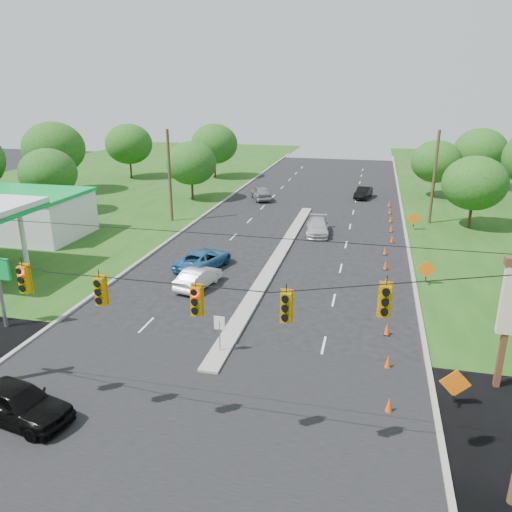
% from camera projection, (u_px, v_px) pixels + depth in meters
% --- Properties ---
extents(ground, '(160.00, 160.00, 0.00)m').
position_uv_depth(ground, '(175.00, 428.00, 19.63)').
color(ground, black).
rests_on(ground, ground).
extents(cross_street, '(160.00, 14.00, 0.02)m').
position_uv_depth(cross_street, '(175.00, 428.00, 19.63)').
color(cross_street, black).
rests_on(cross_street, ground).
extents(curb_left, '(0.25, 110.00, 0.16)m').
position_uv_depth(curb_left, '(195.00, 223.00, 49.48)').
color(curb_left, gray).
rests_on(curb_left, ground).
extents(curb_right, '(0.25, 110.00, 0.16)m').
position_uv_depth(curb_right, '(406.00, 236.00, 45.06)').
color(curb_right, gray).
rests_on(curb_right, ground).
extents(median, '(1.00, 34.00, 0.18)m').
position_uv_depth(median, '(277.00, 259.00, 38.98)').
color(median, gray).
rests_on(median, ground).
extents(median_sign, '(0.55, 0.06, 2.05)m').
position_uv_depth(median_sign, '(220.00, 327.00, 24.69)').
color(median_sign, gray).
rests_on(median_sign, ground).
extents(signal_span, '(25.60, 0.32, 9.00)m').
position_uv_depth(signal_span, '(155.00, 326.00, 17.12)').
color(signal_span, '#422D1C').
rests_on(signal_span, ground).
extents(utility_pole_far_left, '(0.28, 0.28, 9.00)m').
position_uv_depth(utility_pole_far_left, '(170.00, 176.00, 48.56)').
color(utility_pole_far_left, '#422D1C').
rests_on(utility_pole_far_left, ground).
extents(utility_pole_far_right, '(0.28, 0.28, 9.00)m').
position_uv_depth(utility_pole_far_right, '(434.00, 178.00, 47.69)').
color(utility_pole_far_right, '#422D1C').
rests_on(utility_pole_far_right, ground).
extents(gas_station, '(18.40, 19.70, 5.20)m').
position_uv_depth(gas_station, '(5.00, 213.00, 42.63)').
color(gas_station, white).
rests_on(gas_station, ground).
extents(cone_0, '(0.32, 0.32, 0.70)m').
position_uv_depth(cone_0, '(389.00, 405.00, 20.48)').
color(cone_0, '#EF4A0C').
rests_on(cone_0, ground).
extents(cone_1, '(0.32, 0.32, 0.70)m').
position_uv_depth(cone_1, '(388.00, 362.00, 23.71)').
color(cone_1, '#EF4A0C').
rests_on(cone_1, ground).
extents(cone_2, '(0.32, 0.32, 0.70)m').
position_uv_depth(cone_2, '(387.00, 329.00, 26.93)').
color(cone_2, '#EF4A0C').
rests_on(cone_2, ground).
extents(cone_3, '(0.32, 0.32, 0.70)m').
position_uv_depth(cone_3, '(386.00, 303.00, 30.16)').
color(cone_3, '#EF4A0C').
rests_on(cone_3, ground).
extents(cone_4, '(0.32, 0.32, 0.70)m').
position_uv_depth(cone_4, '(386.00, 282.00, 33.38)').
color(cone_4, '#EF4A0C').
rests_on(cone_4, ground).
extents(cone_5, '(0.32, 0.32, 0.70)m').
position_uv_depth(cone_5, '(385.00, 265.00, 36.61)').
color(cone_5, '#EF4A0C').
rests_on(cone_5, ground).
extents(cone_6, '(0.32, 0.32, 0.70)m').
position_uv_depth(cone_6, '(385.00, 251.00, 39.83)').
color(cone_6, '#EF4A0C').
rests_on(cone_6, ground).
extents(cone_7, '(0.32, 0.32, 0.70)m').
position_uv_depth(cone_7, '(392.00, 239.00, 42.93)').
color(cone_7, '#EF4A0C').
rests_on(cone_7, ground).
extents(cone_8, '(0.32, 0.32, 0.70)m').
position_uv_depth(cone_8, '(391.00, 228.00, 46.15)').
color(cone_8, '#EF4A0C').
rests_on(cone_8, ground).
extents(cone_9, '(0.32, 0.32, 0.70)m').
position_uv_depth(cone_9, '(391.00, 219.00, 49.38)').
color(cone_9, '#EF4A0C').
rests_on(cone_9, ground).
extents(cone_10, '(0.32, 0.32, 0.70)m').
position_uv_depth(cone_10, '(390.00, 211.00, 52.60)').
color(cone_10, '#EF4A0C').
rests_on(cone_10, ground).
extents(cone_11, '(0.32, 0.32, 0.70)m').
position_uv_depth(cone_11, '(389.00, 204.00, 55.83)').
color(cone_11, '#EF4A0C').
rests_on(cone_11, ground).
extents(work_sign_0, '(1.27, 0.58, 1.37)m').
position_uv_depth(work_sign_0, '(455.00, 384.00, 20.60)').
color(work_sign_0, black).
rests_on(work_sign_0, ground).
extents(work_sign_1, '(1.27, 0.58, 1.37)m').
position_uv_depth(work_sign_1, '(427.00, 270.00, 33.50)').
color(work_sign_1, black).
rests_on(work_sign_1, ground).
extents(work_sign_2, '(1.27, 0.58, 1.37)m').
position_uv_depth(work_sign_2, '(414.00, 219.00, 46.40)').
color(work_sign_2, black).
rests_on(work_sign_2, ground).
extents(tree_2, '(5.88, 5.88, 6.86)m').
position_uv_depth(tree_2, '(48.00, 173.00, 51.57)').
color(tree_2, black).
rests_on(tree_2, ground).
extents(tree_3, '(7.56, 7.56, 8.82)m').
position_uv_depth(tree_3, '(54.00, 148.00, 61.70)').
color(tree_3, black).
rests_on(tree_3, ground).
extents(tree_4, '(6.72, 6.72, 7.84)m').
position_uv_depth(tree_4, '(129.00, 144.00, 72.08)').
color(tree_4, black).
rests_on(tree_4, ground).
extents(tree_5, '(5.88, 5.88, 6.86)m').
position_uv_depth(tree_5, '(191.00, 163.00, 58.16)').
color(tree_5, black).
rests_on(tree_5, ground).
extents(tree_6, '(6.72, 6.72, 7.84)m').
position_uv_depth(tree_6, '(214.00, 144.00, 72.22)').
color(tree_6, black).
rests_on(tree_6, ground).
extents(tree_9, '(5.88, 5.88, 6.86)m').
position_uv_depth(tree_9, '(475.00, 183.00, 46.06)').
color(tree_9, black).
rests_on(tree_9, ground).
extents(tree_11, '(6.72, 6.72, 7.84)m').
position_uv_depth(tree_11, '(480.00, 151.00, 64.33)').
color(tree_11, black).
rests_on(tree_11, ground).
extents(tree_12, '(5.88, 5.88, 6.86)m').
position_uv_depth(tree_12, '(436.00, 162.00, 59.40)').
color(tree_12, black).
rests_on(tree_12, ground).
extents(black_sedan, '(5.03, 2.73, 1.63)m').
position_uv_depth(black_sedan, '(17.00, 402.00, 19.88)').
color(black_sedan, black).
rests_on(black_sedan, ground).
extents(white_sedan, '(2.25, 4.31, 1.35)m').
position_uv_depth(white_sedan, '(198.00, 278.00, 33.29)').
color(white_sedan, silver).
rests_on(white_sedan, ground).
extents(blue_pickup, '(3.56, 5.63, 1.45)m').
position_uv_depth(blue_pickup, '(203.00, 259.00, 36.71)').
color(blue_pickup, '#25578C').
rests_on(blue_pickup, ground).
extents(silver_car_far, '(2.43, 5.01, 1.41)m').
position_uv_depth(silver_car_far, '(318.00, 227.00, 45.35)').
color(silver_car_far, '#B1B2B6').
rests_on(silver_car_far, ground).
extents(silver_car_oncoming, '(3.62, 5.07, 1.60)m').
position_uv_depth(silver_car_oncoming, '(261.00, 193.00, 59.31)').
color(silver_car_oncoming, gray).
rests_on(silver_car_oncoming, ground).
extents(dark_car_receding, '(2.22, 4.37, 1.38)m').
position_uv_depth(dark_car_receding, '(363.00, 193.00, 60.15)').
color(dark_car_receding, black).
rests_on(dark_car_receding, ground).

